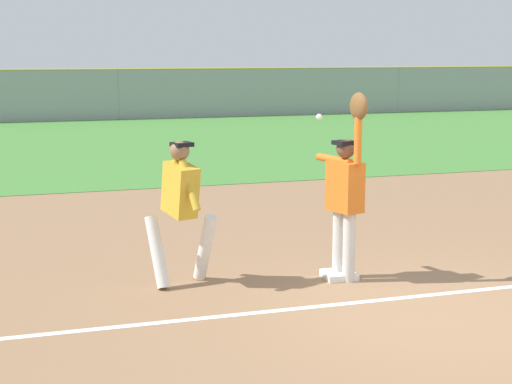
% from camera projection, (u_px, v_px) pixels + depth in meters
% --- Properties ---
extents(ground_plane, '(75.18, 75.18, 0.00)m').
position_uv_depth(ground_plane, '(435.00, 318.00, 7.99)').
color(ground_plane, '#936D4C').
extents(outfield_grass, '(50.82, 16.51, 0.01)m').
position_uv_depth(outfield_grass, '(154.00, 141.00, 23.75)').
color(outfield_grass, '#478438').
rests_on(outfield_grass, ground_plane).
extents(first_base, '(0.40, 0.40, 0.08)m').
position_uv_depth(first_base, '(339.00, 275.00, 9.41)').
color(first_base, white).
rests_on(first_base, ground_plane).
extents(fielder, '(0.36, 0.89, 2.28)m').
position_uv_depth(fielder, '(346.00, 189.00, 9.16)').
color(fielder, silver).
rests_on(fielder, ground_plane).
extents(runner, '(0.86, 0.83, 1.72)m').
position_uv_depth(runner, '(181.00, 202.00, 8.99)').
color(runner, white).
rests_on(runner, ground_plane).
extents(baseball, '(0.07, 0.07, 0.07)m').
position_uv_depth(baseball, '(319.00, 117.00, 8.96)').
color(baseball, white).
extents(outfield_fence, '(50.90, 0.08, 2.08)m').
position_uv_depth(outfield_fence, '(119.00, 94.00, 31.31)').
color(outfield_fence, '#93999E').
rests_on(outfield_fence, ground_plane).
extents(parked_car_red, '(4.43, 2.17, 1.25)m').
position_uv_depth(parked_car_red, '(127.00, 99.00, 34.21)').
color(parked_car_red, '#B21E1E').
rests_on(parked_car_red, ground_plane).
extents(parked_car_white, '(4.58, 2.48, 1.25)m').
position_uv_depth(parked_car_white, '(262.00, 96.00, 36.23)').
color(parked_car_white, white).
rests_on(parked_car_white, ground_plane).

